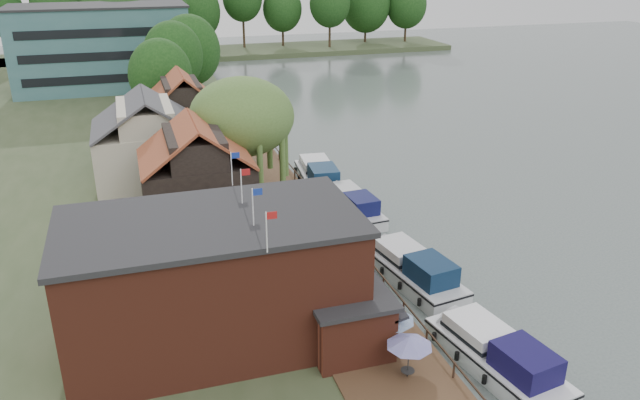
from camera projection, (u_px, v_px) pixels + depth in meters
ground at (465, 300)px, 40.08m from camera, size 260.00×260.00×0.00m
land_bank at (23, 168)px, 62.50m from camera, size 50.00×140.00×1.00m
quay_deck at (302, 237)px, 46.30m from camera, size 6.00×50.00×0.10m
quay_rail at (335, 224)px, 47.33m from camera, size 0.20×49.00×1.00m
pub at (251, 275)px, 33.56m from camera, size 20.00×11.00×7.30m
hotel_block at (102, 47)px, 93.14m from camera, size 25.40×12.40×12.30m
cottage_a at (197, 176)px, 46.31m from camera, size 8.60×7.60×8.50m
cottage_b at (148, 142)px, 54.32m from camera, size 9.60×8.60×8.50m
cottage_c at (183, 114)px, 63.38m from camera, size 7.60×7.60×8.50m
willow at (243, 140)px, 51.62m from camera, size 8.60×8.60×10.43m
umbrella_0 at (409, 357)px, 30.75m from camera, size 2.32×2.32×2.38m
umbrella_1 at (391, 330)px, 32.85m from camera, size 2.45×2.45×2.38m
umbrella_2 at (363, 297)px, 36.04m from camera, size 2.11×2.11×2.38m
umbrella_3 at (346, 273)px, 38.58m from camera, size 1.94×1.94×2.38m
umbrella_4 at (322, 253)px, 41.22m from camera, size 2.29×2.29×2.38m
umbrella_5 at (316, 231)px, 44.39m from camera, size 2.25×2.25×2.38m
cruiser_0 at (498, 351)px, 32.94m from camera, size 4.96×10.65×2.50m
cruiser_1 at (413, 265)px, 41.71m from camera, size 4.84×10.75×2.53m
cruiser_2 at (352, 202)px, 52.38m from camera, size 3.73×9.87×2.34m
cruiser_3 at (319, 173)px, 58.54m from camera, size 4.47×10.95×2.62m
bank_tree_0 at (162, 87)px, 70.41m from camera, size 7.07×7.07×10.79m
bank_tree_1 at (174, 67)px, 79.75m from camera, size 7.58×7.58×11.58m
bank_tree_2 at (190, 57)px, 86.60m from camera, size 8.50×8.50×11.67m
bank_tree_3 at (124, 34)px, 100.70m from camera, size 8.89×8.89×13.93m
bank_tree_4 at (164, 24)px, 110.74m from camera, size 8.92×8.92×14.67m
bank_tree_5 at (143, 24)px, 117.22m from camera, size 7.58×7.58×13.09m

